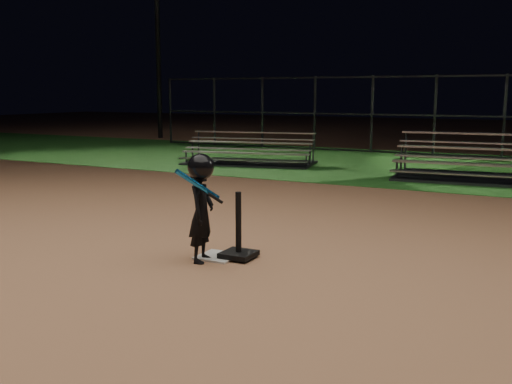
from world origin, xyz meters
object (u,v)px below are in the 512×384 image
home_plate (218,256)px  bleacher_left (249,158)px  light_pole_left (157,20)px  batting_tee (239,245)px  bleacher_right (492,172)px  child_batter (201,205)px

home_plate → bleacher_left: bearing=115.8°
bleacher_left → light_pole_left: (-7.92, 6.53, 4.77)m
home_plate → batting_tee: batting_tee is taller
home_plate → bleacher_left: 9.35m
bleacher_left → light_pole_left: 11.32m
batting_tee → light_pole_left: 19.85m
bleacher_left → bleacher_right: bearing=-14.3°
bleacher_right → bleacher_left: bearing=173.3°
child_batter → light_pole_left: bearing=27.1°
child_batter → bleacher_left: (-4.00, 8.64, -0.50)m
light_pole_left → child_batter: bearing=-51.8°
light_pole_left → batting_tee: bearing=-50.5°
bleacher_right → batting_tee: bearing=-108.0°
child_batter → batting_tee: bearing=-58.5°
child_batter → bleacher_right: bearing=-26.5°
batting_tee → bleacher_left: bearing=117.4°
batting_tee → child_batter: 0.67m
child_batter → bleacher_right: 8.70m
light_pole_left → bleacher_left: bearing=-39.5°
home_plate → bleacher_right: bearing=74.6°
home_plate → bleacher_right: (2.24, 8.15, 0.20)m
batting_tee → light_pole_left: (-12.25, 14.87, 4.78)m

